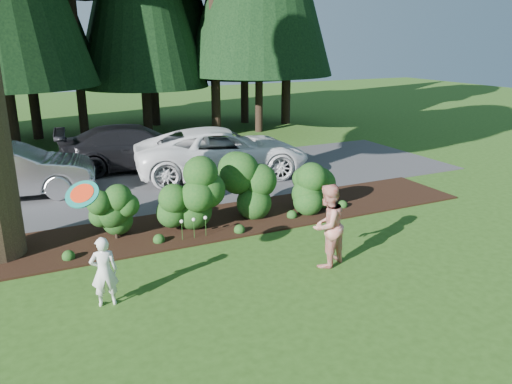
# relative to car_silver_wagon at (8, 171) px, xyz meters

# --- Properties ---
(ground) EXTENTS (80.00, 80.00, 0.00)m
(ground) POSITION_rel_car_silver_wagon_xyz_m (4.26, -7.99, -0.85)
(ground) COLOR #294C15
(ground) RESTS_ON ground
(mulch_bed) EXTENTS (16.00, 2.50, 0.05)m
(mulch_bed) POSITION_rel_car_silver_wagon_xyz_m (4.26, -4.74, -0.83)
(mulch_bed) COLOR black
(mulch_bed) RESTS_ON ground
(driveway) EXTENTS (22.00, 6.00, 0.03)m
(driveway) POSITION_rel_car_silver_wagon_xyz_m (4.26, -0.49, -0.84)
(driveway) COLOR #38383A
(driveway) RESTS_ON ground
(shrub_row) EXTENTS (6.53, 1.60, 1.61)m
(shrub_row) POSITION_rel_car_silver_wagon_xyz_m (5.03, -4.85, -0.04)
(shrub_row) COLOR #144315
(shrub_row) RESTS_ON ground
(lily_cluster) EXTENTS (0.69, 0.09, 0.57)m
(lily_cluster) POSITION_rel_car_silver_wagon_xyz_m (3.96, -5.59, -0.36)
(lily_cluster) COLOR #144315
(lily_cluster) RESTS_ON ground
(car_silver_wagon) EXTENTS (5.21, 2.52, 1.65)m
(car_silver_wagon) POSITION_rel_car_silver_wagon_xyz_m (0.00, 0.00, 0.00)
(car_silver_wagon) COLOR #ACACB1
(car_silver_wagon) RESTS_ON driveway
(car_white_suv) EXTENTS (6.43, 3.81, 1.67)m
(car_white_suv) POSITION_rel_car_silver_wagon_xyz_m (6.78, -0.47, 0.01)
(car_white_suv) COLOR white
(car_white_suv) RESTS_ON driveway
(car_dark_suv) EXTENTS (5.76, 2.79, 1.62)m
(car_dark_suv) POSITION_rel_car_silver_wagon_xyz_m (4.29, 1.81, -0.02)
(car_dark_suv) COLOR black
(car_dark_suv) RESTS_ON driveway
(child) EXTENTS (0.52, 0.38, 1.33)m
(child) POSITION_rel_car_silver_wagon_xyz_m (1.51, -7.82, -0.19)
(child) COLOR white
(child) RESTS_ON ground
(adult) EXTENTS (1.08, 0.97, 1.81)m
(adult) POSITION_rel_car_silver_wagon_xyz_m (6.06, -8.15, 0.05)
(adult) COLOR red
(adult) RESTS_ON ground
(frisbee) EXTENTS (0.64, 0.51, 0.49)m
(frisbee) POSITION_rel_car_silver_wagon_xyz_m (1.26, -7.98, 1.36)
(frisbee) COLOR #15786B
(frisbee) RESTS_ON ground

